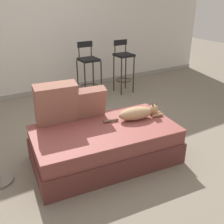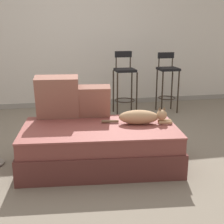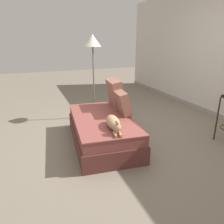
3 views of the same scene
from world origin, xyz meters
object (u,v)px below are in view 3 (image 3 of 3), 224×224
object	(u,v)px
floor_lamp	(93,49)
throw_pillow_middle	(123,103)
throw_pillow_corner	(116,93)
couch	(103,130)
cat	(113,123)

from	to	relation	value
floor_lamp	throw_pillow_middle	bearing A→B (deg)	6.26
throw_pillow_middle	throw_pillow_corner	bearing A→B (deg)	174.18
couch	cat	size ratio (longest dim) A/B	2.30
floor_lamp	cat	bearing A→B (deg)	-7.65
cat	floor_lamp	world-z (taller)	floor_lamp
throw_pillow_middle	floor_lamp	xyz separation A→B (m)	(-1.13, -0.12, 0.76)
couch	cat	distance (m)	0.53
throw_pillow_middle	couch	bearing A→B (deg)	-89.04
throw_pillow_middle	cat	world-z (taller)	throw_pillow_middle
throw_pillow_corner	floor_lamp	bearing A→B (deg)	-167.29
throw_pillow_middle	floor_lamp	world-z (taller)	floor_lamp
cat	throw_pillow_middle	bearing A→B (deg)	143.34
couch	throw_pillow_middle	size ratio (longest dim) A/B	4.50
couch	throw_pillow_corner	distance (m)	0.72
couch	cat	bearing A→B (deg)	0.43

